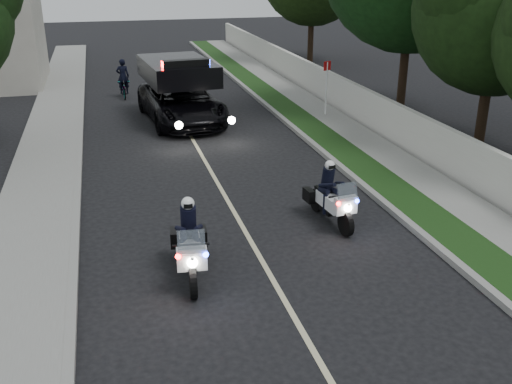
% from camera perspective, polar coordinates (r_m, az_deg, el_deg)
% --- Properties ---
extents(ground, '(120.00, 120.00, 0.00)m').
position_cam_1_polar(ground, '(10.47, 5.94, -15.69)').
color(ground, black).
rests_on(ground, ground).
extents(curb_right, '(0.20, 60.00, 0.15)m').
position_cam_1_polar(curb_right, '(20.14, 6.97, 3.49)').
color(curb_right, gray).
rests_on(curb_right, ground).
extents(grass_verge, '(1.20, 60.00, 0.16)m').
position_cam_1_polar(grass_verge, '(20.40, 8.81, 3.64)').
color(grass_verge, '#193814').
rests_on(grass_verge, ground).
extents(sidewalk_right, '(1.40, 60.00, 0.16)m').
position_cam_1_polar(sidewalk_right, '(20.94, 12.09, 3.89)').
color(sidewalk_right, gray).
rests_on(sidewalk_right, ground).
extents(property_wall, '(0.22, 60.00, 1.50)m').
position_cam_1_polar(property_wall, '(21.21, 14.66, 5.79)').
color(property_wall, beige).
rests_on(property_wall, ground).
extents(curb_left, '(0.20, 60.00, 0.15)m').
position_cam_1_polar(curb_left, '(18.82, -16.95, 1.35)').
color(curb_left, gray).
rests_on(curb_left, ground).
extents(sidewalk_left, '(2.00, 60.00, 0.16)m').
position_cam_1_polar(sidewalk_left, '(18.91, -20.27, 1.04)').
color(sidewalk_left, gray).
rests_on(sidewalk_left, ground).
extents(lane_marking, '(0.12, 50.00, 0.01)m').
position_cam_1_polar(lane_marking, '(19.08, -4.58, 2.31)').
color(lane_marking, '#BFB78C').
rests_on(lane_marking, ground).
extents(police_moto_left, '(0.94, 2.14, 1.77)m').
position_cam_1_polar(police_moto_left, '(12.82, -6.32, -8.05)').
color(police_moto_left, silver).
rests_on(police_moto_left, ground).
extents(police_moto_right, '(0.88, 2.00, 1.65)m').
position_cam_1_polar(police_moto_right, '(15.28, 7.19, -2.93)').
color(police_moto_right, white).
rests_on(police_moto_right, ground).
extents(police_suv, '(3.33, 6.25, 2.92)m').
position_cam_1_polar(police_suv, '(24.81, -7.22, 6.82)').
color(police_suv, black).
rests_on(police_suv, ground).
extents(bicycle, '(0.62, 1.70, 0.88)m').
position_cam_1_polar(bicycle, '(29.77, -12.68, 8.98)').
color(bicycle, black).
rests_on(bicycle, ground).
extents(cyclist, '(0.61, 0.41, 1.67)m').
position_cam_1_polar(cyclist, '(29.77, -12.68, 8.98)').
color(cyclist, black).
rests_on(cyclist, ground).
extents(sign_post, '(0.50, 0.50, 2.48)m').
position_cam_1_polar(sign_post, '(25.42, 6.74, 7.21)').
color(sign_post, red).
rests_on(sign_post, ground).
extents(tree_right_c, '(7.22, 7.22, 9.28)m').
position_cam_1_polar(tree_right_c, '(22.32, 20.77, 3.84)').
color(tree_right_c, black).
rests_on(tree_right_c, ground).
extents(tree_right_d, '(7.78, 7.78, 12.28)m').
position_cam_1_polar(tree_right_d, '(26.47, 13.79, 7.32)').
color(tree_right_d, '#163B13').
rests_on(tree_right_d, ground).
extents(tree_right_e, '(7.72, 7.72, 10.78)m').
position_cam_1_polar(tree_right_e, '(39.04, 5.26, 12.39)').
color(tree_right_e, '#1D3511').
rests_on(tree_right_e, ground).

